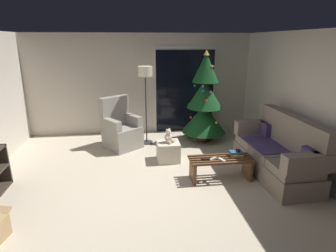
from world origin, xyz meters
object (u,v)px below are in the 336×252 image
at_px(couch, 278,154).
at_px(book_stack, 236,154).
at_px(remote_white, 222,160).
at_px(remote_silver, 213,159).
at_px(ottoman, 168,151).
at_px(floor_lamp, 145,79).
at_px(remote_black, 205,160).
at_px(teddy_bear_cream, 169,137).
at_px(cell_phone, 238,151).
at_px(christmas_tree, 204,102).
at_px(armchair, 121,130).
at_px(coffee_table, 221,165).

relative_size(couch, book_stack, 8.41).
xyz_separation_m(remote_white, book_stack, (0.31, 0.15, 0.03)).
relative_size(couch, remote_white, 12.57).
distance_m(remote_silver, ottoman, 1.14).
xyz_separation_m(remote_white, floor_lamp, (-1.15, 2.03, 1.10)).
xyz_separation_m(remote_silver, remote_black, (-0.13, -0.02, 0.00)).
relative_size(remote_silver, teddy_bear_cream, 0.55).
xyz_separation_m(remote_white, ottoman, (-0.78, 0.98, -0.21)).
distance_m(cell_phone, christmas_tree, 1.94).
xyz_separation_m(remote_silver, armchair, (-1.60, 1.80, -0.01)).
bearing_deg(coffee_table, christmas_tree, 84.35).
height_order(cell_phone, teddy_bear_cream, teddy_bear_cream).
relative_size(remote_silver, remote_white, 1.00).
xyz_separation_m(book_stack, cell_phone, (0.03, 0.01, 0.05)).
relative_size(coffee_table, book_stack, 4.72).
bearing_deg(christmas_tree, remote_black, -103.64).
bearing_deg(remote_silver, remote_black, 61.93).
relative_size(book_stack, cell_phone, 1.62).
xyz_separation_m(cell_phone, teddy_bear_cream, (-1.11, 0.82, 0.02)).
bearing_deg(book_stack, couch, -0.13).
xyz_separation_m(christmas_tree, armchair, (-1.95, -0.18, -0.54)).
bearing_deg(book_stack, cell_phone, 25.74).
distance_m(coffee_table, remote_black, 0.33).
xyz_separation_m(remote_black, ottoman, (-0.51, 0.94, -0.21)).
distance_m(floor_lamp, ottoman, 1.72).
height_order(remote_black, floor_lamp, floor_lamp).
bearing_deg(armchair, teddy_bear_cream, -42.64).
bearing_deg(christmas_tree, ottoman, -133.24).
height_order(remote_white, floor_lamp, floor_lamp).
bearing_deg(couch, armchair, 148.61).
relative_size(remote_white, armchair, 0.14).
xyz_separation_m(armchair, ottoman, (0.96, -0.88, -0.21)).
height_order(floor_lamp, ottoman, floor_lamp).
bearing_deg(cell_phone, teddy_bear_cream, 163.65).
bearing_deg(coffee_table, couch, 2.64).
xyz_separation_m(remote_white, teddy_bear_cream, (-0.77, 0.98, 0.10)).
xyz_separation_m(floor_lamp, teddy_bear_cream, (0.38, -1.06, -1.00)).
xyz_separation_m(couch, book_stack, (-0.77, 0.00, 0.04)).
xyz_separation_m(couch, ottoman, (-1.86, 0.84, -0.20)).
relative_size(remote_black, christmas_tree, 0.07).
relative_size(coffee_table, remote_silver, 7.05).
xyz_separation_m(book_stack, christmas_tree, (-0.10, 1.89, 0.50)).
height_order(armchair, teddy_bear_cream, armchair).
distance_m(remote_black, armchair, 2.34).
height_order(remote_white, cell_phone, cell_phone).
relative_size(coffee_table, ottoman, 2.50).
relative_size(book_stack, christmas_tree, 0.11).
bearing_deg(armchair, couch, -31.39).
distance_m(remote_silver, book_stack, 0.46).
xyz_separation_m(coffee_table, armchair, (-1.76, 1.77, 0.14)).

